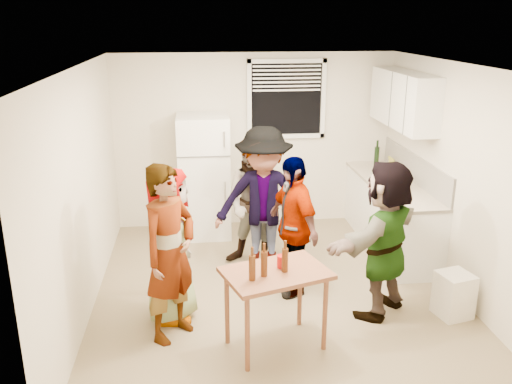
{
  "coord_description": "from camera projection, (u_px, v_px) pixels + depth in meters",
  "views": [
    {
      "loc": [
        -0.84,
        -5.38,
        2.96
      ],
      "look_at": [
        -0.21,
        0.17,
        1.15
      ],
      "focal_mm": 38.0,
      "sensor_mm": 36.0,
      "label": 1
    }
  ],
  "objects": [
    {
      "name": "room",
      "position": [
        277.0,
        293.0,
        6.09
      ],
      "size": [
        4.0,
        4.5,
        2.5
      ],
      "primitive_type": null,
      "color": "beige",
      "rests_on": "ground"
    },
    {
      "name": "window",
      "position": [
        286.0,
        99.0,
        7.65
      ],
      "size": [
        1.12,
        0.1,
        1.06
      ],
      "primitive_type": null,
      "color": "white",
      "rests_on": "room"
    },
    {
      "name": "refrigerator",
      "position": [
        204.0,
        176.0,
        7.52
      ],
      "size": [
        0.7,
        0.7,
        1.7
      ],
      "primitive_type": "cube",
      "color": "white",
      "rests_on": "ground"
    },
    {
      "name": "counter_lower",
      "position": [
        390.0,
        216.0,
        7.22
      ],
      "size": [
        0.6,
        2.2,
        0.86
      ],
      "primitive_type": "cube",
      "color": "white",
      "rests_on": "ground"
    },
    {
      "name": "countertop",
      "position": [
        393.0,
        184.0,
        7.09
      ],
      "size": [
        0.64,
        2.22,
        0.04
      ],
      "primitive_type": "cube",
      "color": "beige",
      "rests_on": "counter_lower"
    },
    {
      "name": "backsplash",
      "position": [
        415.0,
        168.0,
        7.05
      ],
      "size": [
        0.03,
        2.2,
        0.36
      ],
      "primitive_type": "cube",
      "color": "beige",
      "rests_on": "countertop"
    },
    {
      "name": "upper_cabinets",
      "position": [
        404.0,
        99.0,
        6.96
      ],
      "size": [
        0.34,
        1.6,
        0.7
      ],
      "primitive_type": "cube",
      "color": "white",
      "rests_on": "room"
    },
    {
      "name": "kettle",
      "position": [
        390.0,
        183.0,
        7.05
      ],
      "size": [
        0.23,
        0.2,
        0.19
      ],
      "primitive_type": null,
      "rotation": [
        0.0,
        0.0,
        -0.05
      ],
      "color": "silver",
      "rests_on": "countertop"
    },
    {
      "name": "paper_towel",
      "position": [
        399.0,
        189.0,
        6.81
      ],
      "size": [
        0.12,
        0.12,
        0.26
      ],
      "primitive_type": "cylinder",
      "color": "white",
      "rests_on": "countertop"
    },
    {
      "name": "wine_bottle",
      "position": [
        376.0,
        165.0,
        7.88
      ],
      "size": [
        0.07,
        0.07,
        0.28
      ],
      "primitive_type": "cylinder",
      "color": "black",
      "rests_on": "countertop"
    },
    {
      "name": "beer_bottle_counter",
      "position": [
        399.0,
        194.0,
        6.6
      ],
      "size": [
        0.06,
        0.06,
        0.22
      ],
      "primitive_type": "cylinder",
      "color": "#47230C",
      "rests_on": "countertop"
    },
    {
      "name": "blue_cup",
      "position": [
        393.0,
        200.0,
        6.38
      ],
      "size": [
        0.09,
        0.09,
        0.12
      ],
      "primitive_type": "cylinder",
      "color": "#2C20B5",
      "rests_on": "countertop"
    },
    {
      "name": "picture_frame",
      "position": [
        392.0,
        163.0,
        7.71
      ],
      "size": [
        0.02,
        0.19,
        0.16
      ],
      "primitive_type": "cube",
      "color": "gold",
      "rests_on": "countertop"
    },
    {
      "name": "trash_bin",
      "position": [
        454.0,
        294.0,
        5.57
      ],
      "size": [
        0.39,
        0.39,
        0.47
      ],
      "primitive_type": "cube",
      "rotation": [
        0.0,
        0.0,
        0.23
      ],
      "color": "silver",
      "rests_on": "ground"
    },
    {
      "name": "serving_table",
      "position": [
        275.0,
        345.0,
        5.12
      ],
      "size": [
        1.07,
        0.87,
        0.78
      ],
      "primitive_type": null,
      "rotation": [
        0.0,
        0.0,
        0.32
      ],
      "color": "brown",
      "rests_on": "ground"
    },
    {
      "name": "beer_bottle_table",
      "position": [
        285.0,
        271.0,
        4.87
      ],
      "size": [
        0.06,
        0.06,
        0.22
      ],
      "primitive_type": "cylinder",
      "color": "#47230C",
      "rests_on": "serving_table"
    },
    {
      "name": "red_cup",
      "position": [
        282.0,
        267.0,
        4.95
      ],
      "size": [
        0.09,
        0.09,
        0.12
      ],
      "primitive_type": "cylinder",
      "color": "#A8100C",
      "rests_on": "serving_table"
    },
    {
      "name": "guest_grey",
      "position": [
        174.0,
        316.0,
        5.62
      ],
      "size": [
        1.72,
        1.05,
        0.51
      ],
      "primitive_type": "imported",
      "rotation": [
        0.0,
        0.0,
        1.4
      ],
      "color": "gray",
      "rests_on": "ground"
    },
    {
      "name": "guest_stripe",
      "position": [
        174.0,
        334.0,
        5.3
      ],
      "size": [
        1.72,
        1.59,
        0.41
      ],
      "primitive_type": "imported",
      "rotation": [
        0.0,
        0.0,
        0.87
      ],
      "color": "#141933",
      "rests_on": "ground"
    },
    {
      "name": "guest_back_left",
      "position": [
        256.0,
        264.0,
        6.8
      ],
      "size": [
        1.38,
        1.81,
        0.62
      ],
      "primitive_type": "imported",
      "rotation": [
        0.0,
        0.0,
        -0.42
      ],
      "color": "brown",
      "rests_on": "ground"
    },
    {
      "name": "guest_back_right",
      "position": [
        263.0,
        270.0,
        6.63
      ],
      "size": [
        1.43,
        1.95,
        0.66
      ],
      "primitive_type": "imported",
      "rotation": [
        0.0,
        0.0,
        -0.16
      ],
      "color": "#444349",
      "rests_on": "ground"
    },
    {
      "name": "guest_black",
      "position": [
        291.0,
        290.0,
        6.16
      ],
      "size": [
        1.79,
        1.4,
        0.38
      ],
      "primitive_type": "imported",
      "rotation": [
        0.0,
        0.0,
        -1.23
      ],
      "color": "black",
      "rests_on": "ground"
    },
    {
      "name": "guest_orange",
      "position": [
        379.0,
        311.0,
        5.73
      ],
      "size": [
        2.23,
        2.24,
        0.49
      ],
      "primitive_type": "imported",
      "rotation": [
        0.0,
        0.0,
        3.89
      ],
      "color": "#D45F41",
      "rests_on": "ground"
    }
  ]
}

